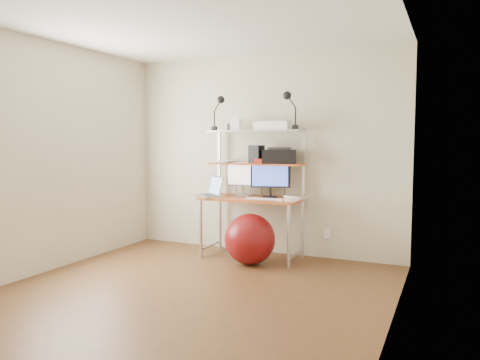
% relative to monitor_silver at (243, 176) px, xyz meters
% --- Properties ---
extents(room, '(3.60, 3.60, 3.60)m').
position_rel_monitor_silver_xyz_m(room, '(0.17, -1.56, 0.26)').
color(room, brown).
rests_on(room, ground).
extents(computer_desk, '(1.20, 0.60, 1.57)m').
position_rel_monitor_silver_xyz_m(computer_desk, '(0.17, -0.06, -0.03)').
color(computer_desk, '#BE4D24').
rests_on(computer_desk, ground).
extents(desktop, '(1.20, 0.60, 0.00)m').
position_rel_monitor_silver_xyz_m(desktop, '(0.17, -0.12, -0.25)').
color(desktop, '#BE4D24').
rests_on(desktop, computer_desk).
extents(mid_shelf, '(1.18, 0.34, 0.00)m').
position_rel_monitor_silver_xyz_m(mid_shelf, '(0.17, 0.01, 0.16)').
color(mid_shelf, '#BE4D24').
rests_on(mid_shelf, computer_desk).
extents(top_shelf, '(1.18, 0.34, 0.00)m').
position_rel_monitor_silver_xyz_m(top_shelf, '(0.17, 0.01, 0.56)').
color(top_shelf, silver).
rests_on(top_shelf, computer_desk).
extents(floor, '(3.60, 3.60, 0.00)m').
position_rel_monitor_silver_xyz_m(floor, '(0.17, -1.56, -0.99)').
color(floor, brown).
rests_on(floor, ground).
extents(wall_outlet, '(0.08, 0.01, 0.12)m').
position_rel_monitor_silver_xyz_m(wall_outlet, '(1.02, 0.22, -0.69)').
color(wall_outlet, white).
rests_on(wall_outlet, room).
extents(monitor_silver, '(0.42, 0.17, 0.46)m').
position_rel_monitor_silver_xyz_m(monitor_silver, '(0.00, 0.00, 0.00)').
color(monitor_silver, '#B6B7BB').
rests_on(monitor_silver, desktop).
extents(monitor_black, '(0.46, 0.20, 0.48)m').
position_rel_monitor_silver_xyz_m(monitor_black, '(0.38, -0.04, -0.01)').
color(monitor_black, black).
rests_on(monitor_black, desktop).
extents(laptop, '(0.46, 0.45, 0.32)m').
position_rel_monitor_silver_xyz_m(laptop, '(-0.31, -0.24, -0.19)').
color(laptop, silver).
rests_on(laptop, desktop).
extents(keyboard, '(0.39, 0.15, 0.01)m').
position_rel_monitor_silver_xyz_m(keyboard, '(0.35, -0.24, -0.24)').
color(keyboard, white).
rests_on(keyboard, desktop).
extents(mouse, '(0.09, 0.06, 0.02)m').
position_rel_monitor_silver_xyz_m(mouse, '(0.59, -0.29, -0.24)').
color(mouse, white).
rests_on(mouse, desktop).
extents(mac_mini, '(0.27, 0.27, 0.04)m').
position_rel_monitor_silver_xyz_m(mac_mini, '(0.71, -0.04, -0.23)').
color(mac_mini, silver).
rests_on(mac_mini, desktop).
extents(phone, '(0.10, 0.14, 0.01)m').
position_rel_monitor_silver_xyz_m(phone, '(0.22, -0.24, -0.24)').
color(phone, black).
rests_on(phone, desktop).
extents(printer, '(0.46, 0.38, 0.19)m').
position_rel_monitor_silver_xyz_m(printer, '(0.47, 0.01, 0.25)').
color(printer, black).
rests_on(printer, mid_shelf).
extents(nas_cube, '(0.17, 0.17, 0.22)m').
position_rel_monitor_silver_xyz_m(nas_cube, '(0.18, -0.00, 0.27)').
color(nas_cube, black).
rests_on(nas_cube, mid_shelf).
extents(red_box, '(0.22, 0.16, 0.06)m').
position_rel_monitor_silver_xyz_m(red_box, '(0.32, -0.10, 0.19)').
color(red_box, '#B2281C').
rests_on(red_box, mid_shelf).
extents(scanner, '(0.44, 0.30, 0.11)m').
position_rel_monitor_silver_xyz_m(scanner, '(0.41, 0.01, 0.62)').
color(scanner, white).
rests_on(scanner, top_shelf).
extents(box_white, '(0.13, 0.11, 0.14)m').
position_rel_monitor_silver_xyz_m(box_white, '(-0.08, -0.02, 0.64)').
color(box_white, white).
rests_on(box_white, top_shelf).
extents(box_grey, '(0.10, 0.10, 0.09)m').
position_rel_monitor_silver_xyz_m(box_grey, '(-0.16, 0.03, 0.61)').
color(box_grey, '#2D2D2F').
rests_on(box_grey, top_shelf).
extents(clip_lamp_left, '(0.17, 0.09, 0.42)m').
position_rel_monitor_silver_xyz_m(clip_lamp_left, '(-0.28, -0.09, 0.87)').
color(clip_lamp_left, black).
rests_on(clip_lamp_left, top_shelf).
extents(clip_lamp_right, '(0.18, 0.10, 0.44)m').
position_rel_monitor_silver_xyz_m(clip_lamp_right, '(0.62, -0.08, 0.89)').
color(clip_lamp_right, black).
rests_on(clip_lamp_right, top_shelf).
extents(exercise_ball, '(0.59, 0.59, 0.59)m').
position_rel_monitor_silver_xyz_m(exercise_ball, '(0.27, -0.42, -0.69)').
color(exercise_ball, maroon).
rests_on(exercise_ball, floor).
extents(paper_stack, '(0.32, 0.41, 0.02)m').
position_rel_monitor_silver_xyz_m(paper_stack, '(-0.22, 0.00, 0.18)').
color(paper_stack, white).
rests_on(paper_stack, mid_shelf).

